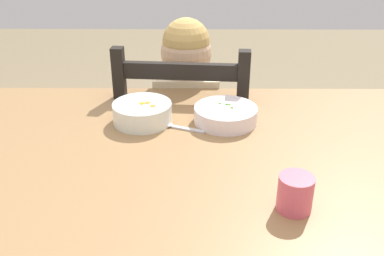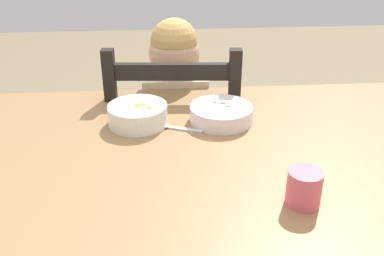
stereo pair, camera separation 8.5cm
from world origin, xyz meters
The scene contains 7 objects.
dining_table centered at (0.00, 0.00, 0.63)m, with size 1.59×0.89×0.72m.
dining_chair centered at (-0.05, 0.49, 0.43)m, with size 0.45×0.45×0.89m.
child_figure centered at (-0.05, 0.49, 0.62)m, with size 0.32×0.31×0.94m.
bowl_of_peas centered at (0.07, 0.19, 0.75)m, with size 0.17×0.17×0.05m.
bowl_of_carrots centered at (-0.16, 0.19, 0.75)m, with size 0.16×0.16×0.06m.
spoon centered at (-0.08, 0.16, 0.73)m, with size 0.14×0.07×0.01m.
drinking_cup centered at (0.18, -0.20, 0.76)m, with size 0.07×0.07×0.07m, color #E0596E.
Camera 2 is at (-0.10, -0.93, 1.28)m, focal length 41.97 mm.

